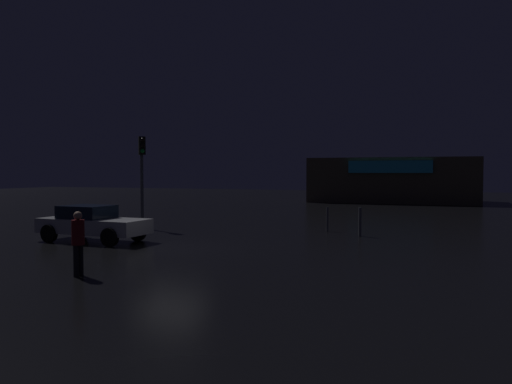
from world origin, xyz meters
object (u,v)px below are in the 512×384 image
Objects in this scene: traffic_signal_main at (142,165)px; store_building at (394,180)px; pedestrian at (78,238)px; car_near at (92,223)px.

store_building is at bearing 70.68° from traffic_signal_main.
traffic_signal_main is at bearing -109.32° from store_building.
store_building reaches higher than pedestrian.
traffic_signal_main is 11.84m from pedestrian.
pedestrian is (4.08, -5.78, 0.27)m from car_near.
store_building is 38.73m from pedestrian.
pedestrian is at bearing -97.30° from store_building.
store_building is 33.86m from car_near.
pedestrian is (-4.92, -38.40, -1.03)m from store_building.
store_building is 8.49× the size of pedestrian.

